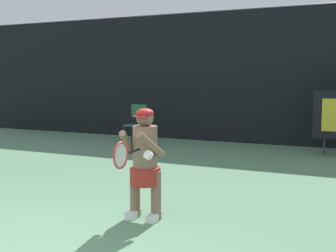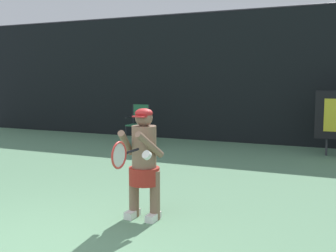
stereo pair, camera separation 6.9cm
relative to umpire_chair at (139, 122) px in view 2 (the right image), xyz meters
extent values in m
cube|color=black|center=(2.38, 1.53, 1.18)|extent=(18.00, 0.12, 3.60)
cylinder|color=#38383D|center=(2.38, 1.53, 3.01)|extent=(18.00, 0.05, 0.05)
cylinder|color=#2D2D33|center=(4.73, 0.38, -0.42)|extent=(0.05, 0.05, 0.40)
cylinder|color=black|center=(-0.24, -0.27, -0.36)|extent=(0.04, 0.04, 0.52)
cylinder|color=black|center=(0.24, -0.27, -0.36)|extent=(0.04, 0.04, 0.52)
cylinder|color=black|center=(-0.24, 0.13, -0.36)|extent=(0.04, 0.04, 0.52)
cylinder|color=black|center=(0.24, 0.13, -0.36)|extent=(0.04, 0.04, 0.52)
cube|color=#296742|center=(0.00, -0.07, -0.08)|extent=(0.52, 0.44, 0.03)
cylinder|color=black|center=(-0.24, 0.13, 0.18)|extent=(0.04, 0.04, 0.56)
cylinder|color=black|center=(0.24, 0.13, 0.18)|extent=(0.04, 0.04, 0.56)
cube|color=#296742|center=(0.00, 0.13, 0.29)|extent=(0.48, 0.02, 0.34)
cylinder|color=black|center=(-0.24, -0.07, 0.12)|extent=(0.04, 0.44, 0.04)
cylinder|color=black|center=(0.24, -0.07, 0.12)|extent=(0.04, 0.44, 0.04)
cylinder|color=orange|center=(0.41, -0.47, -0.50)|extent=(0.07, 0.07, 0.24)
cylinder|color=black|center=(0.41, -0.47, -0.37)|extent=(0.03, 0.03, 0.03)
cube|color=white|center=(2.76, -5.32, -0.57)|extent=(0.11, 0.26, 0.09)
cube|color=white|center=(3.06, -5.32, -0.57)|extent=(0.11, 0.26, 0.09)
cylinder|color=brown|center=(2.76, -5.27, -0.31)|extent=(0.13, 0.13, 0.62)
cylinder|color=brown|center=(3.06, -5.27, -0.31)|extent=(0.13, 0.13, 0.62)
cylinder|color=maroon|center=(2.91, -5.27, -0.07)|extent=(0.39, 0.39, 0.22)
cylinder|color=brown|center=(2.91, -5.27, 0.29)|extent=(0.31, 0.31, 0.56)
sphere|color=brown|center=(2.91, -5.27, 0.67)|extent=(0.22, 0.22, 0.22)
ellipsoid|color=#B22323|center=(2.91, -5.27, 0.73)|extent=(0.22, 0.22, 0.12)
cube|color=#B22323|center=(2.91, -5.37, 0.69)|extent=(0.17, 0.12, 0.02)
cylinder|color=brown|center=(2.75, -5.44, 0.36)|extent=(0.20, 0.48, 0.37)
cylinder|color=brown|center=(3.08, -5.44, 0.36)|extent=(0.20, 0.48, 0.37)
cylinder|color=white|center=(3.10, -5.56, 0.26)|extent=(0.13, 0.13, 0.12)
cylinder|color=black|center=(2.94, -5.63, 0.31)|extent=(0.03, 0.28, 0.03)
torus|color=red|center=(2.94, -5.93, 0.31)|extent=(0.02, 0.31, 0.31)
ellipsoid|color=silver|center=(2.94, -5.93, 0.31)|extent=(0.01, 0.26, 0.26)
camera|label=1|loc=(5.27, -9.92, 1.15)|focal=44.87mm
camera|label=2|loc=(5.33, -9.89, 1.15)|focal=44.87mm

